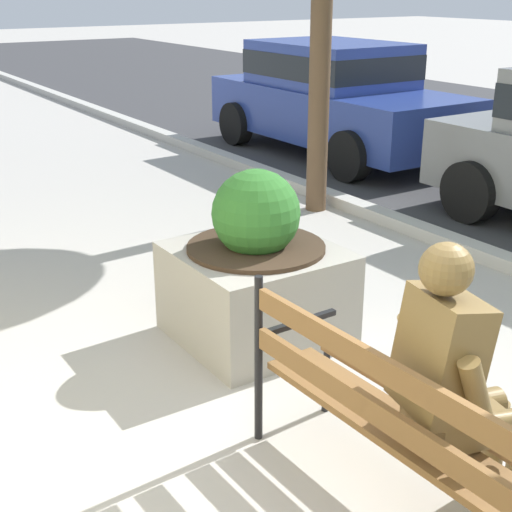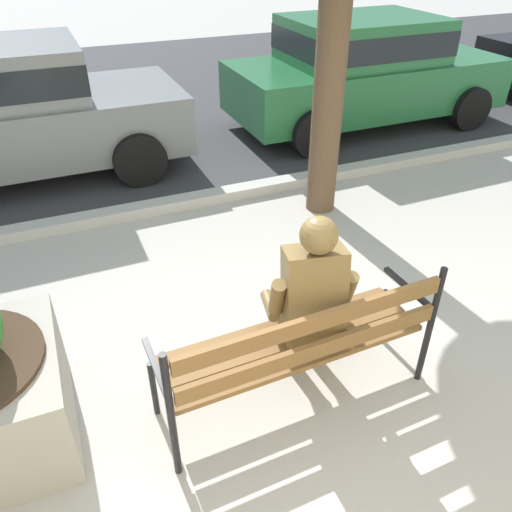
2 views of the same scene
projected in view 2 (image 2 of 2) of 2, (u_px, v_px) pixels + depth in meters
ground_plane at (273, 400)px, 3.45m from camera, size 80.00×80.00×0.00m
street_surface at (102, 97)px, 9.20m from camera, size 60.00×9.00×0.01m
curb_stone at (165, 206)px, 5.64m from camera, size 60.00×0.20×0.12m
park_bench at (301, 343)px, 3.13m from camera, size 1.82×0.59×0.95m
bronze_statue_seated at (308, 302)px, 3.27m from camera, size 0.76×0.80×1.37m
parked_car_grey at (1, 110)px, 5.96m from camera, size 4.11×1.94×1.56m
parked_car_green at (364, 69)px, 7.57m from camera, size 4.11×1.94×1.56m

